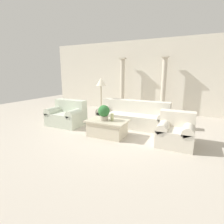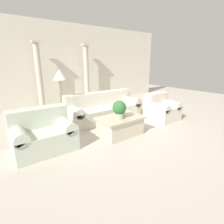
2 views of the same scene
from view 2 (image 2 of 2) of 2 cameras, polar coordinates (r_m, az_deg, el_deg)
The scene contains 11 objects.
ground_plane at distance 4.79m, azimuth 1.22°, elevation -5.53°, with size 16.00×16.00×0.00m, color #BCB2A3.
wall_back at distance 7.41m, azimuth -15.43°, elevation 14.34°, with size 10.00×0.06×3.20m.
sofa_long at distance 5.46m, azimuth -2.73°, elevation 0.97°, with size 2.35×0.85×0.84m.
loveseat at distance 3.89m, azimuth -21.71°, elevation -6.49°, with size 1.18×0.85×0.84m.
coffee_table at distance 4.35m, azimuth 2.74°, elevation -4.52°, with size 1.15×0.72×0.46m.
potted_plant at distance 4.13m, azimuth 2.39°, elevation 1.05°, with size 0.33×0.33×0.43m.
pillar_candle at distance 4.36m, azimuth 3.82°, elevation -0.01°, with size 0.09×0.09×0.20m.
floor_lamp at distance 4.81m, azimuth -16.68°, elevation 10.37°, with size 0.36×0.36×1.59m.
column_left at distance 6.74m, azimuth -22.63°, elevation 10.49°, with size 0.28×0.28×2.43m.
column_right at distance 7.42m, azimuth -8.33°, elevation 11.96°, with size 0.28×0.28×2.43m.
armchair at distance 5.71m, azimuth 15.77°, elevation 1.10°, with size 0.85×0.85×0.81m.
Camera 2 is at (-2.73, -3.51, 1.78)m, focal length 28.00 mm.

